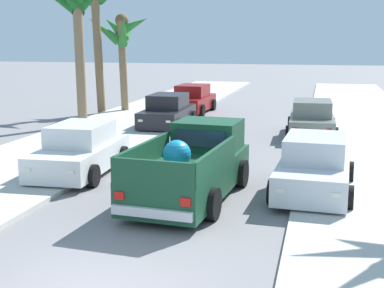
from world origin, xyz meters
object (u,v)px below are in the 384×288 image
at_px(pickup_truck, 193,167).
at_px(car_right_far, 192,100).
at_px(car_left_near, 312,120).
at_px(car_right_near, 81,151).
at_px(palm_tree_left_mid, 121,36).
at_px(palm_tree_left_fore, 97,4).
at_px(car_left_mid, 314,167).
at_px(palm_tree_right_fore, 77,9).
at_px(car_left_far, 168,112).

distance_m(pickup_truck, car_right_far, 16.20).
bearing_deg(car_left_near, car_right_near, -129.23).
bearing_deg(palm_tree_left_mid, palm_tree_left_fore, -139.89).
xyz_separation_m(car_right_near, palm_tree_left_mid, (-3.74, 13.26, 3.49)).
bearing_deg(car_left_near, car_left_mid, -88.16).
bearing_deg(pickup_truck, car_left_near, 73.99).
bearing_deg(car_left_near, car_right_far, 137.32).
bearing_deg(palm_tree_left_fore, car_left_near, -20.80).
height_order(car_left_mid, car_right_far, same).
bearing_deg(pickup_truck, palm_tree_left_mid, 117.23).
height_order(car_left_near, palm_tree_right_fore, palm_tree_right_fore).
bearing_deg(car_left_mid, car_right_near, 176.17).
height_order(pickup_truck, car_left_far, pickup_truck).
relative_size(pickup_truck, palm_tree_left_fore, 0.74).
height_order(pickup_truck, palm_tree_right_fore, palm_tree_right_fore).
distance_m(car_right_near, palm_tree_right_fore, 10.61).
height_order(pickup_truck, car_right_far, pickup_truck).
bearing_deg(pickup_truck, car_left_mid, 19.01).
relative_size(car_left_far, car_right_far, 0.99).
bearing_deg(palm_tree_right_fore, car_left_near, -2.78).
bearing_deg(car_left_near, palm_tree_left_mid, 153.59).
distance_m(car_right_far, palm_tree_left_mid, 5.20).
bearing_deg(palm_tree_left_mid, pickup_truck, -62.77).
bearing_deg(car_left_far, car_right_near, -90.64).
relative_size(car_left_near, car_left_mid, 1.00).
xyz_separation_m(pickup_truck, car_left_mid, (3.04, 1.05, -0.07)).
bearing_deg(palm_tree_right_fore, car_left_far, 5.04).
distance_m(car_right_near, car_left_mid, 6.91).
xyz_separation_m(palm_tree_right_fore, palm_tree_left_mid, (0.33, 4.62, -1.15)).
distance_m(car_left_near, car_right_near, 10.47).
bearing_deg(car_left_far, car_right_far, 91.20).
height_order(pickup_truck, car_left_near, pickup_truck).
bearing_deg(car_right_near, palm_tree_right_fore, 115.24).
height_order(palm_tree_left_fore, palm_tree_right_fore, palm_tree_left_fore).
bearing_deg(palm_tree_right_fore, pickup_truck, -51.96).
xyz_separation_m(car_left_near, palm_tree_left_mid, (-10.36, 5.14, 3.49)).
distance_m(car_left_far, palm_tree_left_fore, 7.83).
distance_m(pickup_truck, palm_tree_right_fore, 13.66).
bearing_deg(palm_tree_left_mid, car_left_mid, -52.21).
bearing_deg(palm_tree_left_mid, car_right_far, 14.60).
bearing_deg(palm_tree_left_fore, car_right_near, -69.18).
bearing_deg(car_left_near, pickup_truck, -106.01).
height_order(car_left_mid, palm_tree_left_mid, palm_tree_left_mid).
xyz_separation_m(pickup_truck, car_left_far, (-3.76, 10.51, -0.07)).
bearing_deg(car_left_mid, palm_tree_left_fore, 132.05).
distance_m(palm_tree_left_fore, palm_tree_right_fore, 3.88).
relative_size(car_left_near, palm_tree_left_mid, 0.80).
bearing_deg(pickup_truck, car_right_near, 158.68).
xyz_separation_m(car_left_mid, palm_tree_right_fore, (-10.97, 9.09, 4.64)).
bearing_deg(pickup_truck, car_left_far, 109.70).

